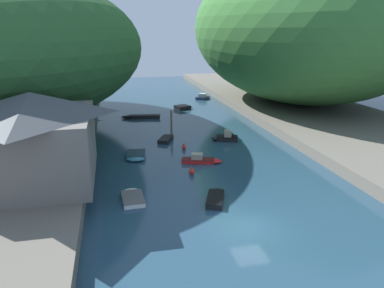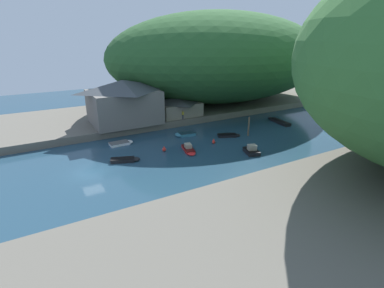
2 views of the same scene
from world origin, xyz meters
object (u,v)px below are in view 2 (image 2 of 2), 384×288
at_px(boat_cabin_cruiser, 278,121).
at_px(channel_buoy_far, 164,149).
at_px(waterfront_building, 124,101).
at_px(boathouse_shed, 176,105).
at_px(boat_white_cruiser, 335,127).
at_px(boat_near_quay, 122,143).
at_px(boat_navy_launch, 126,160).
at_px(boat_far_upstream, 184,134).
at_px(channel_buoy_near, 214,142).
at_px(boat_far_right_bank, 230,135).
at_px(boat_red_skiff, 189,149).
at_px(boat_open_rowboat, 251,150).
at_px(person_on_quay, 183,114).

height_order(boat_cabin_cruiser, channel_buoy_far, channel_buoy_far).
xyz_separation_m(waterfront_building, channel_buoy_far, (14.23, 1.31, -4.95)).
relative_size(boathouse_shed, boat_white_cruiser, 2.44).
distance_m(waterfront_building, boat_near_quay, 10.01).
bearing_deg(boat_navy_launch, boat_near_quay, -172.80).
bearing_deg(boat_far_upstream, channel_buoy_near, -154.04).
distance_m(boat_far_right_bank, channel_buoy_far, 12.83).
xyz_separation_m(waterfront_building, channel_buoy_near, (15.07, 9.77, -4.97)).
height_order(boat_far_upstream, channel_buoy_near, channel_buoy_near).
xyz_separation_m(boathouse_shed, boat_cabin_cruiser, (11.53, 17.03, -2.86)).
distance_m(waterfront_building, boathouse_shed, 11.15).
relative_size(boat_far_right_bank, channel_buoy_far, 4.70).
relative_size(boat_far_right_bank, boat_red_skiff, 0.90).
xyz_separation_m(boat_near_quay, boat_open_rowboat, (13.13, 15.68, 0.21)).
bearing_deg(boat_far_upstream, boat_near_quay, 90.48).
bearing_deg(boat_navy_launch, boat_far_right_bank, 114.46).
xyz_separation_m(boathouse_shed, channel_buoy_far, (14.66, -9.62, -2.79)).
distance_m(boathouse_shed, person_on_quay, 4.00).
height_order(boat_far_right_bank, channel_buoy_far, channel_buoy_far).
xyz_separation_m(boat_far_right_bank, channel_buoy_near, (1.50, -4.36, 0.08)).
height_order(channel_buoy_far, person_on_quay, person_on_quay).
xyz_separation_m(boat_cabin_cruiser, channel_buoy_far, (3.12, -26.65, 0.07)).
xyz_separation_m(boat_cabin_cruiser, boat_white_cruiser, (8.68, 6.06, 0.07)).
bearing_deg(boat_navy_launch, boat_far_upstream, 135.61).
relative_size(boat_far_right_bank, channel_buoy_near, 5.11).
height_order(boat_open_rowboat, person_on_quay, person_on_quay).
bearing_deg(boat_near_quay, person_on_quay, 105.97).
relative_size(waterfront_building, channel_buoy_near, 15.83).
relative_size(waterfront_building, boat_white_cruiser, 3.51).
distance_m(boathouse_shed, boat_near_quay, 16.76).
bearing_deg(boat_cabin_cruiser, boat_far_right_bank, -161.81).
relative_size(boat_cabin_cruiser, boat_open_rowboat, 1.73).
bearing_deg(boat_navy_launch, boat_red_skiff, 103.87).
relative_size(waterfront_building, boat_near_quay, 3.34).
relative_size(boat_navy_launch, person_on_quay, 2.50).
bearing_deg(boat_open_rowboat, boat_cabin_cruiser, 51.28).
relative_size(boat_open_rowboat, boat_white_cruiser, 1.04).
height_order(boat_near_quay, boat_navy_launch, boat_navy_launch).
distance_m(boat_open_rowboat, boat_red_skiff, 9.30).
relative_size(boat_near_quay, boat_far_right_bank, 0.93).
relative_size(boat_far_upstream, boat_near_quay, 0.98).
height_order(boat_far_upstream, boat_open_rowboat, boat_open_rowboat).
bearing_deg(boat_cabin_cruiser, boat_red_skiff, -159.94).
bearing_deg(boat_cabin_cruiser, boat_near_quay, -177.61).
xyz_separation_m(boat_far_upstream, boat_far_right_bank, (4.51, 6.53, -0.02)).
xyz_separation_m(boat_navy_launch, channel_buoy_near, (0.06, 14.66, 0.08)).
distance_m(boat_cabin_cruiser, boat_white_cruiser, 10.58).
bearing_deg(channel_buoy_far, boat_far_upstream, 129.48).
xyz_separation_m(boat_red_skiff, boat_white_cruiser, (3.74, 29.41, 0.03)).
xyz_separation_m(boat_near_quay, boat_red_skiff, (8.07, 7.88, 0.09)).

